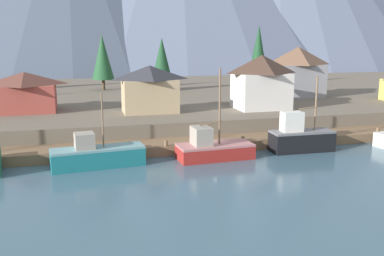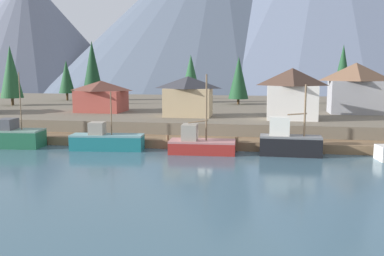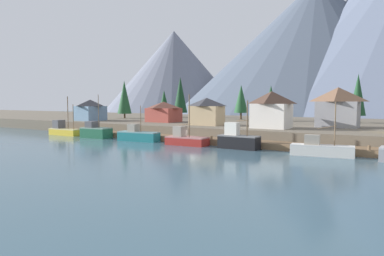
{
  "view_description": "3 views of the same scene",
  "coord_description": "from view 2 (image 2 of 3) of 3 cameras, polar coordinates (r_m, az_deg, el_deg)",
  "views": [
    {
      "loc": [
        -12.11,
        -40.54,
        11.37
      ],
      "look_at": [
        -0.7,
        2.75,
        2.14
      ],
      "focal_mm": 40.99,
      "sensor_mm": 36.0,
      "label": 1
    },
    {
      "loc": [
        7.0,
        -47.16,
        9.22
      ],
      "look_at": [
        -1.27,
        1.06,
        2.36
      ],
      "focal_mm": 39.79,
      "sensor_mm": 36.0,
      "label": 2
    },
    {
      "loc": [
        33.54,
        -51.58,
        7.43
      ],
      "look_at": [
        -1.54,
        2.68,
        2.55
      ],
      "focal_mm": 33.14,
      "sensor_mm": 36.0,
      "label": 3
    }
  ],
  "objects": [
    {
      "name": "house_grey",
      "position": [
        68.31,
        21.05,
        5.07
      ],
      "size": [
        7.72,
        5.12,
        7.58
      ],
      "color": "gray",
      "rests_on": "shoreline_bank"
    },
    {
      "name": "conifer_near_left",
      "position": [
        85.07,
        -0.16,
        7.25
      ],
      "size": [
        3.78,
        3.78,
        9.45
      ],
      "color": "#4C3823",
      "rests_on": "shoreline_bank"
    },
    {
      "name": "house_white",
      "position": [
        58.23,
        13.24,
        4.57
      ],
      "size": [
        6.77,
        5.52,
        6.78
      ],
      "color": "silver",
      "rests_on": "shoreline_bank"
    },
    {
      "name": "conifer_back_right",
      "position": [
        80.58,
        6.26,
        6.72
      ],
      "size": [
        3.78,
        3.78,
        8.94
      ],
      "color": "#4C3823",
      "rests_on": "shoreline_bank"
    },
    {
      "name": "mountain_central_peak",
      "position": [
        185.95,
        3.66,
        15.71
      ],
      "size": [
        145.28,
        145.28,
        68.51
      ],
      "primitive_type": "cone",
      "color": "#475160",
      "rests_on": "ground_plane"
    },
    {
      "name": "conifer_near_right",
      "position": [
        93.16,
        -13.22,
        7.92
      ],
      "size": [
        4.31,
        4.31,
        12.51
      ],
      "color": "#4C3823",
      "rests_on": "shoreline_bank"
    },
    {
      "name": "dock",
      "position": [
        50.4,
        1.6,
        -1.98
      ],
      "size": [
        80.0,
        4.0,
        1.6
      ],
      "color": "brown",
      "rests_on": "ground_plane"
    },
    {
      "name": "shoreline_bank",
      "position": [
        79.87,
        4.66,
        2.23
      ],
      "size": [
        400.0,
        56.0,
        2.5
      ],
      "primitive_type": "cube",
      "color": "#665B4C",
      "rests_on": "ground_plane"
    },
    {
      "name": "conifer_back_left",
      "position": [
        94.07,
        -16.48,
        6.61
      ],
      "size": [
        3.28,
        3.28,
        8.47
      ],
      "color": "#4C3823",
      "rests_on": "shoreline_bank"
    },
    {
      "name": "ground_plane",
      "position": [
        68.22,
        3.74,
        -0.22
      ],
      "size": [
        400.0,
        400.0,
        1.0
      ],
      "primitive_type": "cube",
      "color": "#3D5B6B"
    },
    {
      "name": "conifer_mid_left",
      "position": [
        85.51,
        19.54,
        7.33
      ],
      "size": [
        3.63,
        3.63,
        11.22
      ],
      "color": "#4C3823",
      "rests_on": "shoreline_bank"
    },
    {
      "name": "mountain_west_peak",
      "position": [
        205.26,
        -21.14,
        11.99
      ],
      "size": [
        88.05,
        88.05,
        50.88
      ],
      "primitive_type": "cone",
      "color": "slate",
      "rests_on": "ground_plane"
    },
    {
      "name": "fishing_boat_red",
      "position": [
        46.56,
        1.11,
        -2.16
      ],
      "size": [
        7.32,
        3.35,
        8.61
      ],
      "rotation": [
        0.0,
        0.0,
        0.05
      ],
      "color": "maroon",
      "rests_on": "ground_plane"
    },
    {
      "name": "fishing_boat_teal",
      "position": [
        49.43,
        -11.42,
        -1.67
      ],
      "size": [
        8.39,
        3.21,
        6.63
      ],
      "rotation": [
        0.0,
        0.0,
        0.1
      ],
      "color": "#196B70",
      "rests_on": "ground_plane"
    },
    {
      "name": "house_red",
      "position": [
        68.1,
        -12.06,
        4.23
      ],
      "size": [
        7.36,
        6.02,
        4.83
      ],
      "color": "#9E4238",
      "rests_on": "shoreline_bank"
    },
    {
      "name": "fishing_boat_green",
      "position": [
        54.23,
        -22.6,
        -1.06
      ],
      "size": [
        6.34,
        3.58,
        8.79
      ],
      "rotation": [
        0.0,
        0.0,
        0.09
      ],
      "color": "#1E5B3D",
      "rests_on": "ground_plane"
    },
    {
      "name": "fishing_boat_black",
      "position": [
        46.56,
        12.85,
        -1.9
      ],
      "size": [
        6.46,
        2.44,
        7.58
      ],
      "rotation": [
        0.0,
        0.0,
        -0.01
      ],
      "color": "black",
      "rests_on": "ground_plane"
    },
    {
      "name": "house_tan",
      "position": [
        59.74,
        -0.54,
        4.31
      ],
      "size": [
        6.81,
        4.25,
        5.65
      ],
      "color": "tan",
      "rests_on": "shoreline_bank"
    },
    {
      "name": "conifer_mid_right",
      "position": [
        84.58,
        -23.11,
        6.94
      ],
      "size": [
        4.03,
        4.03,
        10.86
      ],
      "color": "#4C3823",
      "rests_on": "shoreline_bank"
    }
  ]
}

